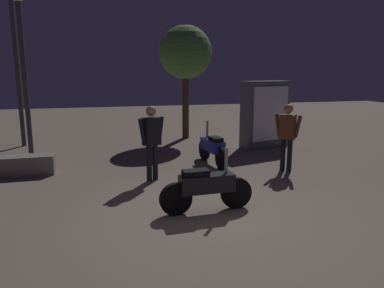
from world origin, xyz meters
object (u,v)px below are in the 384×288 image
Objects in this scene: person_rider_beside at (152,137)px; person_bystander_far at (287,132)px; motorcycle_black_foreground at (207,187)px; motorcycle_blue_parked_left at (213,148)px; streetlamp_far at (14,40)px; streetlamp_near at (22,51)px; kiosk_billboard at (265,114)px.

person_rider_beside reaches higher than person_bystander_far.
motorcycle_blue_parked_left is at bearing 68.33° from motorcycle_black_foreground.
motorcycle_black_foreground is 1.00× the size of motorcycle_blue_parked_left.
streetlamp_near is at bearing -72.20° from streetlamp_far.
kiosk_billboard reaches higher than person_rider_beside.
person_bystander_far reaches higher than motorcycle_black_foreground.
streetlamp_near is 2.20× the size of kiosk_billboard.
streetlamp_near reaches higher than person_rider_beside.
motorcycle_blue_parked_left is 2.94m from kiosk_billboard.
streetlamp_far is 8.15m from kiosk_billboard.
streetlamp_near is at bearing 121.43° from motorcycle_black_foreground.
person_bystander_far is at bearing -129.95° from motorcycle_blue_parked_left.
kiosk_billboard reaches higher than motorcycle_black_foreground.
streetlamp_far is (-4.12, 6.93, 2.91)m from motorcycle_black_foreground.
person_bystander_far is at bearing 35.51° from motorcycle_black_foreground.
kiosk_billboard is (2.30, 1.72, 0.61)m from motorcycle_blue_parked_left.
person_bystander_far is 2.86m from kiosk_billboard.
motorcycle_blue_parked_left is (1.10, 3.06, 0.00)m from motorcycle_black_foreground.
motorcycle_black_foreground and motorcycle_blue_parked_left have the same top height.
motorcycle_black_foreground is 1.00× the size of person_rider_beside.
motorcycle_blue_parked_left is at bearing -80.75° from person_bystander_far.
motorcycle_blue_parked_left is 0.36× the size of streetlamp_near.
person_rider_beside is 0.31× the size of streetlamp_far.
kiosk_billboard is (7.10, -0.83, -1.91)m from streetlamp_near.
streetlamp_near is at bearing -20.96° from kiosk_billboard.
motorcycle_blue_parked_left is 2.08m from person_rider_beside.
person_bystander_far is 0.31× the size of streetlamp_far.
motorcycle_blue_parked_left is 1.02× the size of person_bystander_far.
streetlamp_near reaches higher than person_bystander_far.
streetlamp_far is at bearing 107.80° from streetlamp_near.
streetlamp_far is at bearing -82.90° from person_bystander_far.
kiosk_billboard reaches higher than person_bystander_far.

